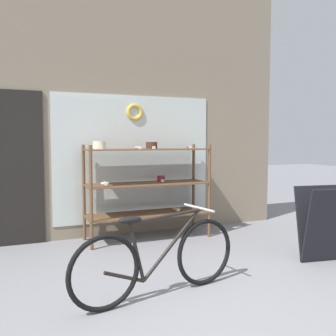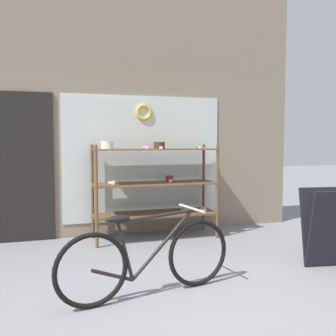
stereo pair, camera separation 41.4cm
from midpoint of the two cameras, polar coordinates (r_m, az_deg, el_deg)
The scene contains 5 objects.
ground_plane at distance 3.29m, azimuth 3.73°, elevation -21.53°, with size 30.00×30.00×0.00m, color gray.
storefront_facade at distance 5.72m, azimuth -9.67°, elevation 9.06°, with size 5.37×0.13×3.95m.
display_case at distance 5.41m, azimuth -5.51°, elevation -1.98°, with size 1.78×0.57×1.42m.
bicycle at distance 3.49m, azimuth -5.00°, elevation -13.68°, with size 1.70×0.49×0.79m.
sandwich_board at distance 4.73m, azimuth 20.42°, elevation -8.02°, with size 0.65×0.47×0.88m.
Camera 1 is at (-1.51, -2.58, 1.43)m, focal length 40.00 mm.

